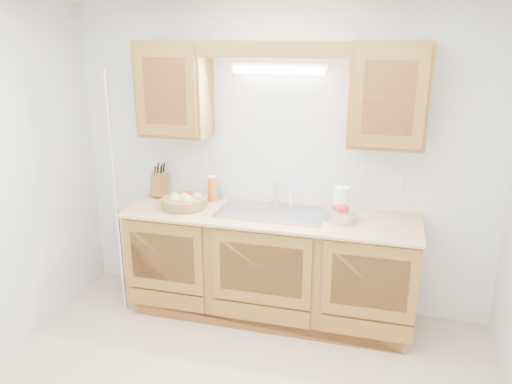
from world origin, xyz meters
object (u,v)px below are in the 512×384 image
(fruit_basket, at_px, (185,201))
(apple_bowl, at_px, (340,214))
(paper_towel, at_px, (341,203))
(knife_block, at_px, (160,184))

(fruit_basket, distance_m, apple_bowl, 1.25)
(fruit_basket, height_order, paper_towel, paper_towel)
(knife_block, distance_m, apple_bowl, 1.58)
(knife_block, relative_size, paper_towel, 1.05)
(paper_towel, xyz_separation_m, apple_bowl, (0.00, -0.06, -0.07))
(paper_towel, bearing_deg, knife_block, 175.45)
(fruit_basket, relative_size, paper_towel, 1.68)
(fruit_basket, distance_m, knife_block, 0.38)
(apple_bowl, bearing_deg, knife_block, 173.16)
(knife_block, distance_m, paper_towel, 1.57)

